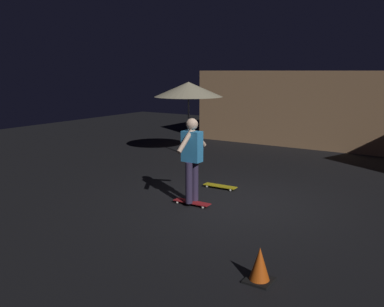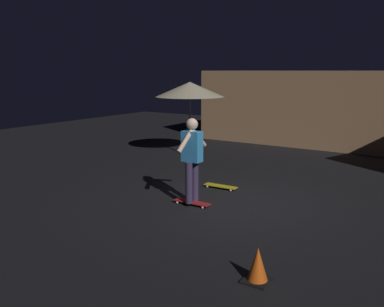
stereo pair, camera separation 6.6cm
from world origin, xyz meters
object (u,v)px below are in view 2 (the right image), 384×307
Objects in this scene: skateboard_ridden at (192,202)px; traffic_cone at (258,266)px; skater at (192,154)px; skateboard_spare at (221,186)px; patio_umbrella at (190,89)px.

traffic_cone is at bearing -41.66° from skateboard_ridden.
skateboard_ridden is 0.47× the size of skater.
skater is (0.12, -1.36, 0.98)m from skateboard_spare.
skateboard_ridden is at bearing 138.34° from traffic_cone.
traffic_cone reaches higher than skateboard_spare.
patio_umbrella reaches higher than traffic_cone.
skater is (2.77, -4.07, -1.04)m from patio_umbrella.
patio_umbrella is 2.94× the size of skateboard_ridden.
patio_umbrella is 2.93× the size of skateboard_spare.
patio_umbrella reaches higher than skateboard_ridden.
skater reaches higher than traffic_cone.
patio_umbrella is at bearing 124.22° from skater.
skateboard_ridden is 0.98m from skater.
patio_umbrella is 5.03m from skater.
traffic_cone is (2.42, -2.15, -0.83)m from skater.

